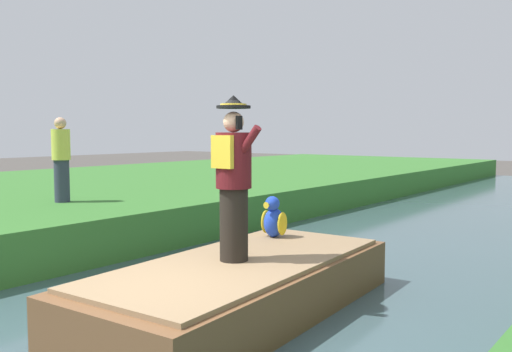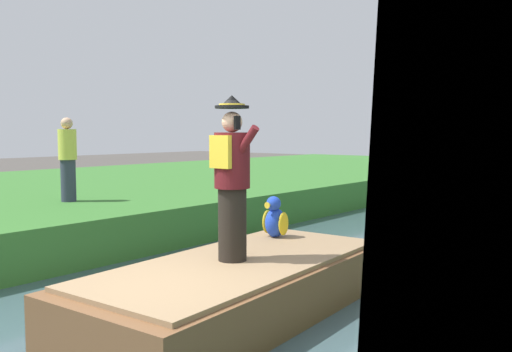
{
  "view_description": "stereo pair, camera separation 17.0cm",
  "coord_description": "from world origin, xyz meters",
  "px_view_note": "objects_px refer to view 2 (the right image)",
  "views": [
    {
      "loc": [
        3.86,
        -3.32,
        2.16
      ],
      "look_at": [
        -0.27,
        1.95,
        1.61
      ],
      "focal_mm": 38.03,
      "sensor_mm": 36.0,
      "label": 1
    },
    {
      "loc": [
        3.99,
        -3.22,
        2.16
      ],
      "look_at": [
        -0.27,
        1.95,
        1.61
      ],
      "focal_mm": 38.03,
      "sensor_mm": 36.0,
      "label": 2
    }
  ],
  "objects_px": {
    "parrot_plush": "(275,220)",
    "person_bystander": "(68,159)",
    "person_pirate": "(232,179)",
    "boat": "(240,286)"
  },
  "relations": [
    {
      "from": "person_pirate",
      "to": "person_bystander",
      "type": "height_order",
      "value": "person_pirate"
    },
    {
      "from": "boat",
      "to": "person_pirate",
      "type": "bearing_deg",
      "value": -116.7
    },
    {
      "from": "person_pirate",
      "to": "parrot_plush",
      "type": "relative_size",
      "value": 3.25
    },
    {
      "from": "parrot_plush",
      "to": "person_bystander",
      "type": "distance_m",
      "value": 4.89
    },
    {
      "from": "boat",
      "to": "parrot_plush",
      "type": "bearing_deg",
      "value": 110.97
    },
    {
      "from": "person_pirate",
      "to": "parrot_plush",
      "type": "distance_m",
      "value": 1.6
    },
    {
      "from": "person_pirate",
      "to": "parrot_plush",
      "type": "bearing_deg",
      "value": 97.57
    },
    {
      "from": "boat",
      "to": "person_pirate",
      "type": "distance_m",
      "value": 1.24
    },
    {
      "from": "person_pirate",
      "to": "person_bystander",
      "type": "xyz_separation_m",
      "value": [
        -5.29,
        1.19,
        0.01
      ]
    },
    {
      "from": "boat",
      "to": "parrot_plush",
      "type": "relative_size",
      "value": 7.56
    }
  ]
}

